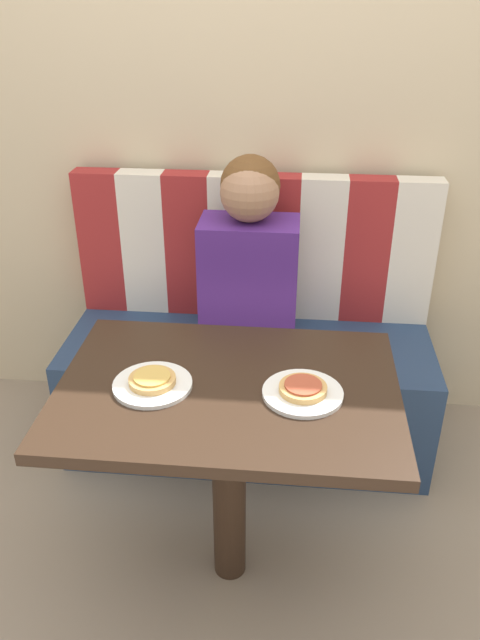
# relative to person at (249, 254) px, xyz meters

# --- Properties ---
(ground_plane) EXTENTS (12.00, 12.00, 0.00)m
(ground_plane) POSITION_rel_person_xyz_m (0.00, -0.67, -0.81)
(ground_plane) COLOR gray
(wall_back) EXTENTS (7.00, 0.05, 2.60)m
(wall_back) POSITION_rel_person_xyz_m (0.00, 0.33, 0.49)
(wall_back) COLOR #C6B28E
(wall_back) RESTS_ON ground_plane
(booth_seat) EXTENTS (1.38, 0.55, 0.46)m
(booth_seat) POSITION_rel_person_xyz_m (0.00, -0.00, -0.58)
(booth_seat) COLOR navy
(booth_seat) RESTS_ON ground_plane
(booth_backrest) EXTENTS (1.38, 0.09, 0.57)m
(booth_backrest) POSITION_rel_person_xyz_m (0.00, 0.23, -0.06)
(booth_backrest) COLOR maroon
(booth_backrest) RESTS_ON booth_seat
(dining_table) EXTENTS (0.91, 0.65, 0.71)m
(dining_table) POSITION_rel_person_xyz_m (0.00, -0.67, -0.21)
(dining_table) COLOR black
(dining_table) RESTS_ON ground_plane
(person) EXTENTS (0.35, 0.23, 0.69)m
(person) POSITION_rel_person_xyz_m (0.00, 0.00, 0.00)
(person) COLOR #4C237A
(person) RESTS_ON booth_seat
(plate_left) EXTENTS (0.21, 0.21, 0.01)m
(plate_left) POSITION_rel_person_xyz_m (-0.20, -0.69, -0.10)
(plate_left) COLOR white
(plate_left) RESTS_ON dining_table
(plate_right) EXTENTS (0.21, 0.21, 0.01)m
(plate_right) POSITION_rel_person_xyz_m (0.20, -0.69, -0.10)
(plate_right) COLOR white
(plate_right) RESTS_ON dining_table
(pizza_left) EXTENTS (0.13, 0.13, 0.02)m
(pizza_left) POSITION_rel_person_xyz_m (-0.20, -0.69, -0.08)
(pizza_left) COLOR tan
(pizza_left) RESTS_ON plate_left
(pizza_right) EXTENTS (0.13, 0.13, 0.02)m
(pizza_right) POSITION_rel_person_xyz_m (0.20, -0.69, -0.08)
(pizza_right) COLOR tan
(pizza_right) RESTS_ON plate_right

